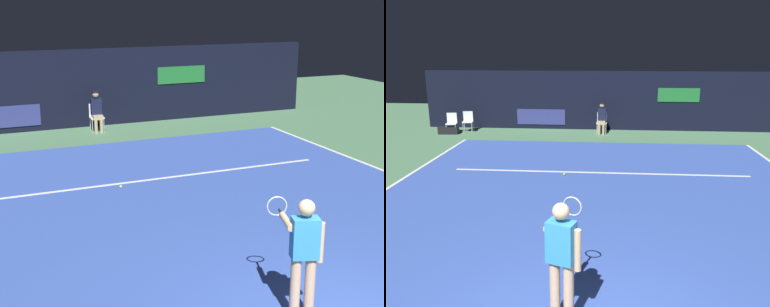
{
  "view_description": "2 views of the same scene",
  "coord_description": "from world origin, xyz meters",
  "views": [
    {
      "loc": [
        -4.39,
        -5.31,
        4.23
      ],
      "look_at": [
        0.29,
        5.68,
        0.99
      ],
      "focal_mm": 53.54,
      "sensor_mm": 36.0,
      "label": 1
    },
    {
      "loc": [
        0.28,
        -4.04,
        3.58
      ],
      "look_at": [
        -0.54,
        6.0,
        0.9
      ],
      "focal_mm": 37.07,
      "sensor_mm": 36.0,
      "label": 2
    }
  ],
  "objects": [
    {
      "name": "ground_plane",
      "position": [
        0.0,
        5.04,
        0.0
      ],
      "size": [
        32.89,
        32.89,
        0.0
      ],
      "primitive_type": "plane",
      "color": "#4C7A56"
    },
    {
      "name": "court_surface",
      "position": [
        0.0,
        5.04,
        0.01
      ],
      "size": [
        11.13,
        12.08,
        0.01
      ],
      "primitive_type": "cube",
      "color": "#3856B2",
      "rests_on": "ground"
    },
    {
      "name": "line_service",
      "position": [
        0.0,
        7.15,
        0.01
      ],
      "size": [
        8.68,
        0.1,
        0.01
      ],
      "primitive_type": "cube",
      "color": "white",
      "rests_on": "court_surface"
    },
    {
      "name": "back_wall",
      "position": [
        -0.0,
        13.79,
        1.3
      ],
      "size": [
        16.28,
        0.33,
        2.6
      ],
      "color": "black",
      "rests_on": "ground"
    },
    {
      "name": "tennis_player",
      "position": [
        -0.3,
        0.52,
        0.99
      ],
      "size": [
        0.5,
        1.04,
        1.73
      ],
      "color": "#DBAD89",
      "rests_on": "ground"
    },
    {
      "name": "line_judge_on_chair",
      "position": [
        -0.07,
        12.79,
        0.69
      ],
      "size": [
        0.45,
        0.54,
        1.32
      ],
      "color": "white",
      "rests_on": "ground"
    },
    {
      "name": "tennis_ball",
      "position": [
        -1.01,
        6.83,
        0.05
      ],
      "size": [
        0.07,
        0.07,
        0.07
      ],
      "primitive_type": "sphere",
      "color": "#CCE033",
      "rests_on": "court_surface"
    }
  ]
}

